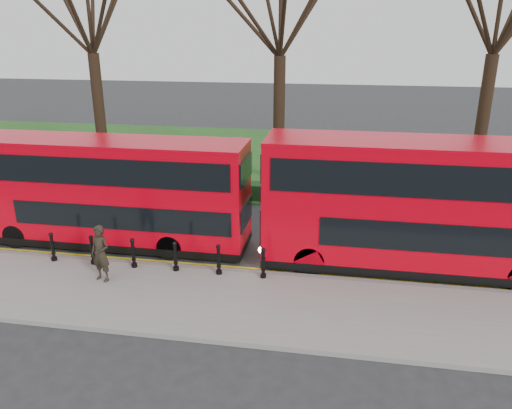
% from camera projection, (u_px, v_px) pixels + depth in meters
% --- Properties ---
extents(ground, '(120.00, 120.00, 0.00)m').
position_uv_depth(ground, '(188.00, 257.00, 18.12)').
color(ground, '#28282B').
rests_on(ground, ground).
extents(pavement, '(60.00, 4.00, 0.15)m').
position_uv_depth(pavement, '(159.00, 297.00, 15.30)').
color(pavement, gray).
rests_on(pavement, ground).
extents(kerb, '(60.00, 0.25, 0.16)m').
position_uv_depth(kerb, '(179.00, 267.00, 17.16)').
color(kerb, slate).
rests_on(kerb, ground).
extents(grass_verge, '(60.00, 18.00, 0.06)m').
position_uv_depth(grass_verge, '(257.00, 157.00, 32.03)').
color(grass_verge, '#1B4E1A').
rests_on(grass_verge, ground).
extents(hedge, '(60.00, 0.90, 0.80)m').
position_uv_depth(hedge, '(229.00, 190.00, 24.30)').
color(hedge, black).
rests_on(hedge, ground).
extents(yellow_line_outer, '(60.00, 0.10, 0.01)m').
position_uv_depth(yellow_line_outer, '(182.00, 265.00, 17.46)').
color(yellow_line_outer, yellow).
rests_on(yellow_line_outer, ground).
extents(yellow_line_inner, '(60.00, 0.10, 0.01)m').
position_uv_depth(yellow_line_inner, '(184.00, 263.00, 17.65)').
color(yellow_line_inner, yellow).
rests_on(yellow_line_inner, ground).
extents(tree_left, '(7.67, 7.67, 11.98)m').
position_uv_depth(tree_left, '(89.00, 10.00, 25.76)').
color(tree_left, black).
rests_on(tree_left, ground).
extents(tree_mid, '(7.62, 7.62, 11.90)m').
position_uv_depth(tree_mid, '(281.00, 10.00, 24.18)').
color(tree_mid, black).
rests_on(tree_mid, ground).
extents(tree_right, '(7.80, 7.80, 12.19)m').
position_uv_depth(tree_right, '(500.00, 4.00, 22.51)').
color(tree_right, black).
rests_on(tree_right, ground).
extents(bollard_row, '(7.58, 0.15, 1.00)m').
position_uv_depth(bollard_row, '(154.00, 255.00, 16.76)').
color(bollard_row, black).
rests_on(bollard_row, pavement).
extents(bus_lead, '(10.19, 2.34, 4.05)m').
position_uv_depth(bus_lead, '(112.00, 193.00, 18.62)').
color(bus_lead, red).
rests_on(bus_lead, ground).
extents(bus_rear, '(11.22, 2.58, 4.46)m').
position_uv_depth(bus_rear, '(433.00, 208.00, 16.50)').
color(bus_rear, red).
rests_on(bus_rear, ground).
extents(pedestrian, '(0.79, 0.63, 1.88)m').
position_uv_depth(pedestrian, '(100.00, 253.00, 15.86)').
color(pedestrian, black).
rests_on(pedestrian, pavement).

